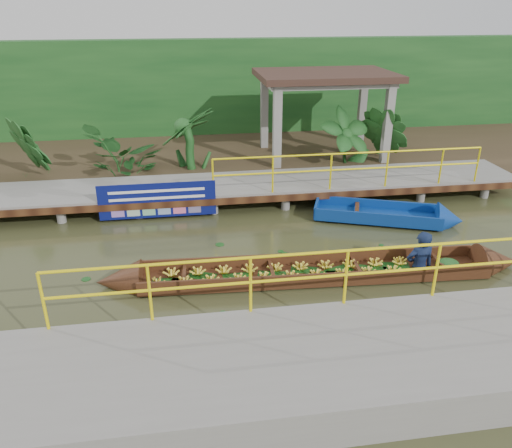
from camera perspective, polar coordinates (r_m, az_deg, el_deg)
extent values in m
plane|color=#34371B|center=(11.40, 1.22, -3.72)|extent=(80.00, 80.00, 0.00)
cube|color=#36291B|center=(18.23, -2.83, 7.95)|extent=(30.00, 8.00, 0.45)
cube|color=gray|center=(14.37, -1.15, 4.56)|extent=(16.00, 2.00, 0.15)
cube|color=#32190D|center=(13.47, -0.58, 2.82)|extent=(16.00, 0.12, 0.18)
cylinder|color=yellow|center=(13.78, 10.88, 7.95)|extent=(7.50, 0.05, 0.05)
cylinder|color=yellow|center=(13.91, 10.73, 6.18)|extent=(7.50, 0.05, 0.05)
cylinder|color=yellow|center=(13.92, 10.71, 5.98)|extent=(0.05, 0.05, 1.00)
cylinder|color=gray|center=(14.26, -25.32, 0.75)|extent=(0.24, 0.24, 0.55)
cylinder|color=gray|center=(15.69, -23.86, 3.07)|extent=(0.24, 0.24, 0.55)
cylinder|color=gray|center=(13.80, -17.38, 1.30)|extent=(0.24, 0.24, 0.55)
cylinder|color=gray|center=(15.27, -16.63, 3.62)|extent=(0.24, 0.24, 0.55)
cylinder|color=gray|center=(13.62, -9.06, 1.84)|extent=(0.24, 0.24, 0.55)
cylinder|color=gray|center=(15.11, -9.11, 4.13)|extent=(0.24, 0.24, 0.55)
cylinder|color=gray|center=(13.73, -0.70, 2.34)|extent=(0.24, 0.24, 0.55)
cylinder|color=gray|center=(15.21, -1.54, 4.58)|extent=(0.24, 0.24, 0.55)
cylinder|color=gray|center=(14.12, 7.37, 2.78)|extent=(0.24, 0.24, 0.55)
cylinder|color=gray|center=(15.57, 5.80, 4.93)|extent=(0.24, 0.24, 0.55)
cylinder|color=gray|center=(14.78, 14.87, 3.14)|extent=(0.24, 0.24, 0.55)
cylinder|color=gray|center=(16.17, 12.72, 5.19)|extent=(0.24, 0.24, 0.55)
cylinder|color=gray|center=(15.67, 21.62, 3.42)|extent=(0.24, 0.24, 0.55)
cylinder|color=gray|center=(16.98, 19.06, 5.36)|extent=(0.24, 0.24, 0.55)
cylinder|color=gray|center=(13.73, -0.70, 2.34)|extent=(0.24, 0.24, 0.55)
cube|color=gray|center=(8.11, 13.78, -15.12)|extent=(18.00, 2.40, 0.70)
cylinder|color=yellow|center=(8.27, 11.81, -2.90)|extent=(10.00, 0.05, 0.05)
cylinder|color=yellow|center=(8.48, 11.56, -5.60)|extent=(10.00, 0.05, 0.05)
cylinder|color=yellow|center=(8.51, 11.53, -5.89)|extent=(0.05, 0.05, 1.00)
cube|color=gray|center=(15.75, 2.43, 10.51)|extent=(0.25, 0.25, 2.80)
cube|color=gray|center=(16.80, 14.79, 10.62)|extent=(0.25, 0.25, 2.80)
cube|color=gray|center=(18.05, 0.96, 12.32)|extent=(0.25, 0.25, 2.80)
cube|color=gray|center=(18.98, 12.00, 12.40)|extent=(0.25, 0.25, 2.80)
cube|color=gray|center=(17.07, 7.89, 15.84)|extent=(4.00, 2.60, 0.12)
cube|color=#37231B|center=(17.04, 7.93, 16.50)|extent=(4.40, 3.00, 0.20)
cube|color=#154219|center=(20.26, -3.72, 14.75)|extent=(30.00, 0.80, 4.00)
cube|color=#3B1E10|center=(10.64, 6.72, -5.76)|extent=(7.31, 1.29, 0.05)
cube|color=#3B1E10|center=(10.97, 6.26, -4.00)|extent=(7.26, 0.43, 0.31)
cube|color=#3B1E10|center=(10.20, 7.28, -6.41)|extent=(7.26, 0.43, 0.31)
cone|color=#3B1E10|center=(10.56, -15.39, -6.35)|extent=(0.95, 0.92, 0.87)
cone|color=#3B1E10|center=(12.09, 25.87, -3.96)|extent=(0.95, 0.92, 0.87)
ellipsoid|color=#154219|center=(11.54, 21.04, -4.30)|extent=(0.53, 0.43, 0.24)
imported|color=#0F1B39|center=(10.93, 18.68, -0.85)|extent=(0.65, 0.44, 1.73)
cube|color=navy|center=(13.57, 13.66, 0.83)|extent=(3.34, 2.03, 0.11)
cube|color=navy|center=(13.97, 13.69, 2.08)|extent=(3.03, 1.19, 0.32)
cube|color=navy|center=(13.08, 13.73, 0.52)|extent=(3.03, 1.19, 0.32)
cube|color=navy|center=(13.54, 6.93, 1.91)|extent=(0.40, 0.92, 0.32)
cone|color=navy|center=(13.75, 21.25, 0.41)|extent=(0.92, 1.07, 0.90)
cube|color=#32190D|center=(13.49, 11.47, 1.69)|extent=(0.44, 0.94, 0.05)
cube|color=#0B125A|center=(13.31, -11.18, 2.66)|extent=(3.04, 0.03, 0.95)
cube|color=white|center=(13.19, -11.28, 3.72)|extent=(2.47, 0.01, 0.07)
cube|color=white|center=(13.26, -11.21, 2.91)|extent=(2.47, 0.01, 0.07)
imported|color=#154219|center=(16.31, -23.68, 7.74)|extent=(1.30, 1.30, 1.62)
imported|color=#154219|center=(15.85, -14.86, 8.54)|extent=(1.30, 1.30, 1.62)
imported|color=#154219|center=(15.75, -7.54, 9.05)|extent=(1.30, 1.30, 1.62)
imported|color=#154219|center=(16.60, 10.21, 9.67)|extent=(1.30, 1.30, 1.62)
imported|color=#154219|center=(17.14, 15.04, 9.68)|extent=(1.30, 1.30, 1.62)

